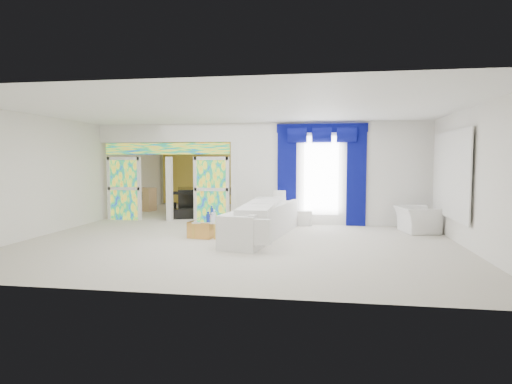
% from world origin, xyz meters
% --- Properties ---
extents(floor, '(12.00, 12.00, 0.00)m').
position_xyz_m(floor, '(0.00, 0.00, 0.00)').
color(floor, '#B7AF9E').
rests_on(floor, ground).
extents(dividing_wall, '(5.70, 0.18, 3.00)m').
position_xyz_m(dividing_wall, '(2.15, 1.00, 1.50)').
color(dividing_wall, white).
rests_on(dividing_wall, ground).
extents(dividing_header, '(4.30, 0.18, 0.55)m').
position_xyz_m(dividing_header, '(-2.85, 1.00, 2.73)').
color(dividing_header, white).
rests_on(dividing_header, dividing_wall).
extents(stained_panel_left, '(0.95, 0.04, 2.00)m').
position_xyz_m(stained_panel_left, '(-4.28, 1.00, 1.00)').
color(stained_panel_left, '#994C3F').
rests_on(stained_panel_left, ground).
extents(stained_panel_right, '(0.95, 0.04, 2.00)m').
position_xyz_m(stained_panel_right, '(-1.42, 1.00, 1.00)').
color(stained_panel_right, '#994C3F').
rests_on(stained_panel_right, ground).
extents(stained_transom, '(4.00, 0.05, 0.35)m').
position_xyz_m(stained_transom, '(-2.85, 1.00, 2.25)').
color(stained_transom, '#994C3F').
rests_on(stained_transom, dividing_header).
extents(window_pane, '(1.00, 0.02, 2.30)m').
position_xyz_m(window_pane, '(1.90, 0.90, 1.45)').
color(window_pane, white).
rests_on(window_pane, dividing_wall).
extents(blue_drape_left, '(0.55, 0.10, 2.80)m').
position_xyz_m(blue_drape_left, '(0.90, 0.87, 1.40)').
color(blue_drape_left, '#030449').
rests_on(blue_drape_left, ground).
extents(blue_drape_right, '(0.55, 0.10, 2.80)m').
position_xyz_m(blue_drape_right, '(2.90, 0.87, 1.40)').
color(blue_drape_right, '#030449').
rests_on(blue_drape_right, ground).
extents(blue_pelmet, '(2.60, 0.12, 0.25)m').
position_xyz_m(blue_pelmet, '(1.90, 0.87, 2.82)').
color(blue_pelmet, '#030449').
rests_on(blue_pelmet, dividing_wall).
extents(wall_mirror, '(0.04, 2.70, 1.90)m').
position_xyz_m(wall_mirror, '(4.94, -1.00, 1.55)').
color(wall_mirror, white).
rests_on(wall_mirror, ground).
extents(gold_curtains, '(9.70, 0.12, 2.90)m').
position_xyz_m(gold_curtains, '(0.00, 5.90, 1.50)').
color(gold_curtains, '#B4802B').
rests_on(gold_curtains, ground).
extents(white_sofa, '(1.48, 3.94, 0.74)m').
position_xyz_m(white_sofa, '(0.49, -1.32, 0.37)').
color(white_sofa, white).
rests_on(white_sofa, ground).
extents(coffee_table, '(0.89, 1.85, 0.39)m').
position_xyz_m(coffee_table, '(-0.86, -1.02, 0.20)').
color(coffee_table, gold).
rests_on(coffee_table, ground).
extents(console_table, '(1.31, 0.53, 0.42)m').
position_xyz_m(console_table, '(1.00, 0.73, 0.21)').
color(console_table, white).
rests_on(console_table, ground).
extents(table_lamp, '(0.36, 0.36, 0.58)m').
position_xyz_m(table_lamp, '(0.70, 0.73, 0.71)').
color(table_lamp, white).
rests_on(table_lamp, console_table).
extents(armchair, '(1.09, 1.20, 0.68)m').
position_xyz_m(armchair, '(4.40, -0.06, 0.34)').
color(armchair, white).
rests_on(armchair, ground).
extents(grand_piano, '(1.84, 2.10, 0.89)m').
position_xyz_m(grand_piano, '(-2.55, 3.17, 0.44)').
color(grand_piano, black).
rests_on(grand_piano, ground).
extents(piano_bench, '(1.03, 0.67, 0.32)m').
position_xyz_m(piano_bench, '(-2.55, 1.57, 0.16)').
color(piano_bench, black).
rests_on(piano_bench, ground).
extents(tv_console, '(0.68, 0.64, 0.86)m').
position_xyz_m(tv_console, '(-4.61, 3.43, 0.43)').
color(tv_console, '#A47452').
rests_on(tv_console, ground).
extents(chandelier, '(0.60, 0.60, 0.60)m').
position_xyz_m(chandelier, '(-2.30, 3.40, 2.65)').
color(chandelier, gold).
rests_on(chandelier, ceiling).
extents(decanters, '(0.20, 0.94, 0.26)m').
position_xyz_m(decanters, '(-0.86, -1.15, 0.48)').
color(decanters, silver).
rests_on(decanters, coffee_table).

